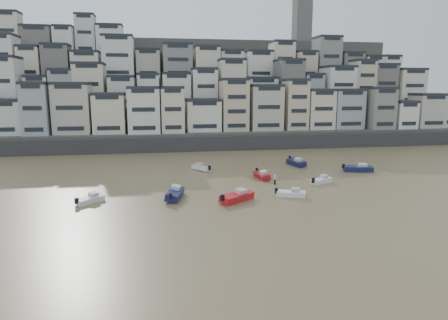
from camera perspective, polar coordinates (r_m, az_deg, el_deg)
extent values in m
plane|color=olive|center=(34.90, -7.88, -15.92)|extent=(400.00, 400.00, 0.00)
cube|color=#38383A|center=(97.84, -3.26, 2.36)|extent=(140.00, 3.00, 3.50)
cube|color=#4C4C47|center=(105.33, -0.98, 3.09)|extent=(140.00, 14.00, 4.00)
cube|color=#4C4C47|center=(116.82, -1.87, 5.29)|extent=(140.00, 14.00, 10.00)
cube|color=#4C4C47|center=(128.41, -2.61, 7.54)|extent=(140.00, 14.00, 18.00)
cube|color=#4C4C47|center=(140.19, -3.23, 9.41)|extent=(140.00, 16.00, 26.00)
cube|color=#4C4C47|center=(154.09, -3.84, 10.61)|extent=(140.00, 18.00, 32.00)
cube|color=#66635E|center=(163.21, 11.09, 19.24)|extent=(6.00, 6.00, 18.00)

